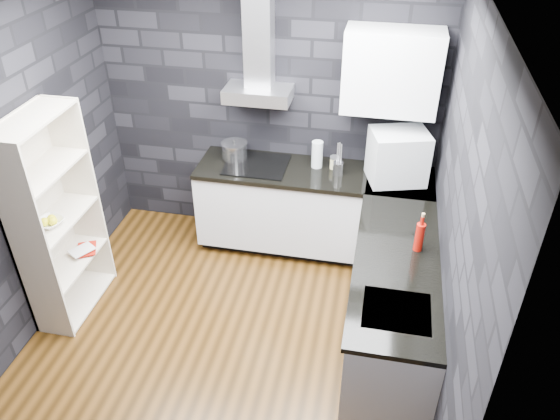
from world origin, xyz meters
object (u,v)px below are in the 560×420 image
(storage_jar, at_px, (334,163))
(bookshelf, at_px, (57,220))
(appliance_garage, at_px, (398,157))
(red_bottle, at_px, (419,237))
(pot, at_px, (235,151))
(glass_vase, at_px, (317,154))
(fruit_bowl, at_px, (50,222))
(utensil_crock, at_px, (338,168))

(storage_jar, height_order, bookshelf, bookshelf)
(appliance_garage, height_order, red_bottle, appliance_garage)
(pot, relative_size, glass_vase, 0.94)
(glass_vase, xyz_separation_m, red_bottle, (0.92, -1.11, -0.01))
(glass_vase, relative_size, storage_jar, 2.45)
(appliance_garage, bearing_deg, pot, 159.98)
(appliance_garage, distance_m, bookshelf, 2.93)
(storage_jar, xyz_separation_m, fruit_bowl, (-2.10, -1.39, -0.02))
(pot, bearing_deg, red_bottle, -32.70)
(glass_vase, height_order, utensil_crock, glass_vase)
(glass_vase, bearing_deg, appliance_garage, -7.25)
(storage_jar, bearing_deg, glass_vase, -178.85)
(utensil_crock, height_order, fruit_bowl, utensil_crock)
(fruit_bowl, bearing_deg, red_bottle, 5.51)
(glass_vase, height_order, red_bottle, glass_vase)
(pot, distance_m, bookshelf, 1.72)
(utensil_crock, relative_size, appliance_garage, 0.26)
(storage_jar, relative_size, utensil_crock, 0.84)
(glass_vase, xyz_separation_m, appliance_garage, (0.73, -0.09, 0.10))
(storage_jar, relative_size, bookshelf, 0.06)
(storage_jar, relative_size, appliance_garage, 0.22)
(red_bottle, xyz_separation_m, fruit_bowl, (-2.85, -0.28, -0.08))
(utensil_crock, bearing_deg, pot, 174.28)
(bookshelf, bearing_deg, appliance_garage, 3.83)
(fruit_bowl, bearing_deg, pot, 50.57)
(glass_vase, xyz_separation_m, bookshelf, (-1.93, -1.29, -0.13))
(utensil_crock, xyz_separation_m, red_bottle, (0.71, -1.00, 0.05))
(appliance_garage, bearing_deg, utensil_crock, 164.58)
(appliance_garage, xyz_separation_m, fruit_bowl, (-2.66, -1.29, -0.19))
(utensil_crock, height_order, red_bottle, red_bottle)
(glass_vase, distance_m, fruit_bowl, 2.38)
(storage_jar, xyz_separation_m, red_bottle, (0.76, -1.11, 0.06))
(red_bottle, bearing_deg, bookshelf, -176.28)
(appliance_garage, height_order, fruit_bowl, appliance_garage)
(pot, height_order, storage_jar, pot)
(pot, bearing_deg, glass_vase, 0.20)
(pot, distance_m, storage_jar, 0.96)
(bookshelf, bearing_deg, red_bottle, -16.75)
(pot, xyz_separation_m, appliance_garage, (1.52, -0.09, 0.14))
(pot, xyz_separation_m, red_bottle, (1.72, -1.10, 0.03))
(pot, relative_size, appliance_garage, 0.50)
(pot, xyz_separation_m, utensil_crock, (1.01, -0.10, -0.02))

